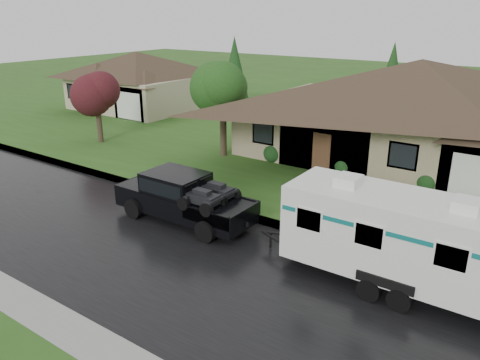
{
  "coord_description": "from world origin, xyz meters",
  "views": [
    {
      "loc": [
        8.58,
        -12.62,
        8.13
      ],
      "look_at": [
        -1.55,
        2.0,
        1.71
      ],
      "focal_mm": 35.0,
      "sensor_mm": 36.0,
      "label": 1
    }
  ],
  "objects": [
    {
      "name": "pickup_truck",
      "position": [
        -3.44,
        0.54,
        1.07
      ],
      "size": [
        6.02,
        2.29,
        2.01
      ],
      "color": "black",
      "rests_on": "ground"
    },
    {
      "name": "road",
      "position": [
        0.0,
        -2.0,
        0.01
      ],
      "size": [
        140.0,
        8.0,
        0.01
      ],
      "primitive_type": "cube",
      "color": "black",
      "rests_on": "ground"
    },
    {
      "name": "ground",
      "position": [
        0.0,
        0.0,
        0.0
      ],
      "size": [
        140.0,
        140.0,
        0.0
      ],
      "primitive_type": "plane",
      "color": "#2B531A",
      "rests_on": "ground"
    },
    {
      "name": "curb",
      "position": [
        0.0,
        2.25,
        0.07
      ],
      "size": [
        140.0,
        0.5,
        0.15
      ],
      "primitive_type": "cube",
      "color": "gray",
      "rests_on": "ground"
    },
    {
      "name": "tree_left_green",
      "position": [
        -7.3,
        8.58,
        3.97
      ],
      "size": [
        3.33,
        3.33,
        5.51
      ],
      "color": "#382B1E",
      "rests_on": "lawn"
    },
    {
      "name": "house_main",
      "position": [
        2.29,
        13.84,
        3.59
      ],
      "size": [
        19.44,
        10.8,
        6.9
      ],
      "color": "#9C8669",
      "rests_on": "lawn"
    },
    {
      "name": "travel_trailer",
      "position": [
        5.37,
        0.54,
        1.77
      ],
      "size": [
        7.42,
        2.61,
        3.33
      ],
      "color": "white",
      "rests_on": "ground"
    },
    {
      "name": "house_far",
      "position": [
        -21.78,
        15.85,
        2.97
      ],
      "size": [
        10.8,
        8.64,
        5.8
      ],
      "color": "tan",
      "rests_on": "lawn"
    },
    {
      "name": "lawn",
      "position": [
        0.0,
        15.0,
        0.07
      ],
      "size": [
        140.0,
        26.0,
        0.15
      ],
      "primitive_type": "cube",
      "color": "#2B531A",
      "rests_on": "ground"
    },
    {
      "name": "shrub_row",
      "position": [
        2.0,
        9.3,
        0.65
      ],
      "size": [
        13.6,
        1.0,
        1.0
      ],
      "color": "#143814",
      "rests_on": "lawn"
    },
    {
      "name": "tree_red",
      "position": [
        -15.64,
        6.45,
        3.24
      ],
      "size": [
        2.7,
        2.7,
        4.47
      ],
      "color": "#382B1E",
      "rests_on": "lawn"
    }
  ]
}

